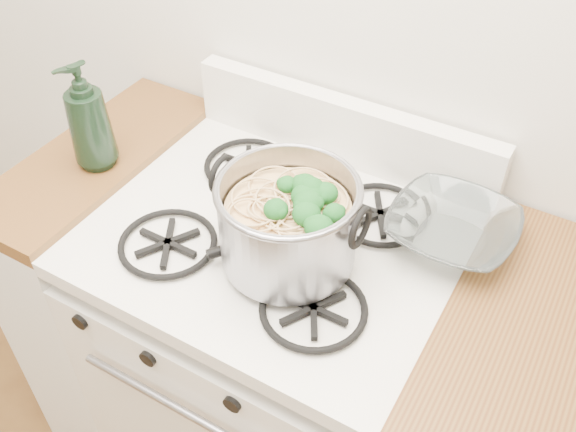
{
  "coord_description": "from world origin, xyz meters",
  "views": [
    {
      "loc": [
        0.51,
        0.44,
        1.84
      ],
      "look_at": [
        0.07,
        1.2,
        1.03
      ],
      "focal_mm": 40.0,
      "sensor_mm": 36.0,
      "label": 1
    }
  ],
  "objects_px": {
    "spatula": "(324,219)",
    "stock_pot": "(288,224)",
    "glass_bowl": "(451,236)",
    "bottle": "(88,116)",
    "gas_range": "(278,361)"
  },
  "relations": [
    {
      "from": "stock_pot",
      "to": "bottle",
      "type": "xyz_separation_m",
      "value": [
        -0.53,
        0.04,
        0.04
      ]
    },
    {
      "from": "stock_pot",
      "to": "spatula",
      "type": "xyz_separation_m",
      "value": [
        0.02,
        0.12,
        -0.07
      ]
    },
    {
      "from": "stock_pot",
      "to": "bottle",
      "type": "height_order",
      "value": "bottle"
    },
    {
      "from": "stock_pot",
      "to": "glass_bowl",
      "type": "distance_m",
      "value": 0.34
    },
    {
      "from": "gas_range",
      "to": "bottle",
      "type": "distance_m",
      "value": 0.77
    },
    {
      "from": "glass_bowl",
      "to": "bottle",
      "type": "bearing_deg",
      "value": -168.48
    },
    {
      "from": "spatula",
      "to": "glass_bowl",
      "type": "xyz_separation_m",
      "value": [
        0.25,
        0.08,
        0.0
      ]
    },
    {
      "from": "gas_range",
      "to": "spatula",
      "type": "relative_size",
      "value": 2.98
    },
    {
      "from": "glass_bowl",
      "to": "spatula",
      "type": "bearing_deg",
      "value": -161.16
    },
    {
      "from": "spatula",
      "to": "stock_pot",
      "type": "bearing_deg",
      "value": -62.69
    },
    {
      "from": "stock_pot",
      "to": "glass_bowl",
      "type": "xyz_separation_m",
      "value": [
        0.26,
        0.2,
        -0.07
      ]
    },
    {
      "from": "glass_bowl",
      "to": "bottle",
      "type": "height_order",
      "value": "bottle"
    },
    {
      "from": "stock_pot",
      "to": "gas_range",
      "type": "bearing_deg",
      "value": 137.13
    },
    {
      "from": "spatula",
      "to": "bottle",
      "type": "relative_size",
      "value": 1.2
    },
    {
      "from": "gas_range",
      "to": "glass_bowl",
      "type": "distance_m",
      "value": 0.61
    }
  ]
}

